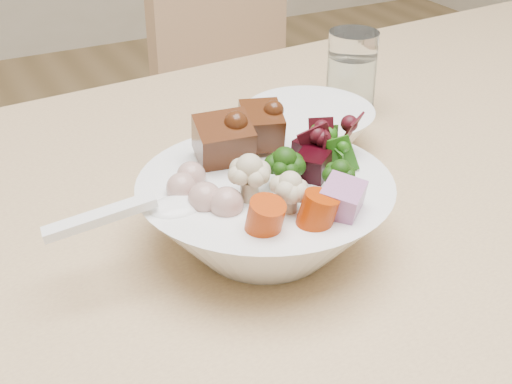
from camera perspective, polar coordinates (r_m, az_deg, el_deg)
dining_table at (r=1.02m, az=17.67°, el=0.02°), size 1.68×1.04×0.76m
chair_far at (r=1.65m, az=0.22°, el=6.22°), size 0.52×0.52×0.89m
food_bowl at (r=0.70m, az=0.80°, el=-1.31°), size 0.25×0.25×0.14m
soup_spoon at (r=0.65m, az=-7.94°, el=-1.53°), size 0.15×0.05×0.03m
water_glass at (r=1.01m, az=7.63°, el=9.13°), size 0.07×0.07×0.12m
side_bowl at (r=0.90m, az=4.22°, el=4.99°), size 0.16×0.16×0.05m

